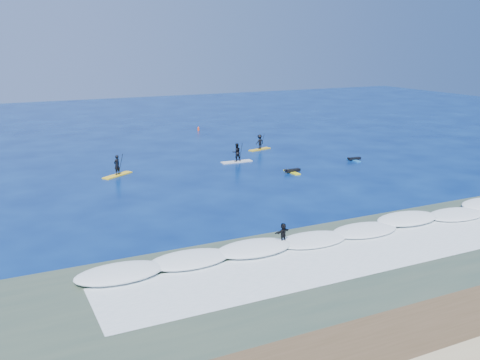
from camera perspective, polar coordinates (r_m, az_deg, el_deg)
name	(u,v)px	position (r m, az deg, el deg)	size (l,w,h in m)	color
ground	(274,195)	(43.31, 3.69, -1.62)	(160.00, 160.00, 0.00)	#031649
shallow_water	(393,256)	(32.58, 16.05, -7.77)	(90.00, 13.00, 0.01)	#324436
breaking_wave	(351,234)	(35.41, 11.74, -5.67)	(40.00, 6.00, 0.30)	white
whitewater	(382,250)	(33.27, 14.90, -7.22)	(34.00, 5.00, 0.02)	silver
sup_paddler_left	(117,168)	(50.53, -12.97, 1.23)	(3.12, 2.44, 2.25)	yellow
sup_paddler_center	(237,154)	(54.72, -0.37, 2.79)	(3.27, 0.94, 2.28)	silver
sup_paddler_right	(260,143)	(61.09, 2.11, 3.97)	(2.96, 1.46, 2.02)	gold
prone_paddler_near	(292,171)	(50.73, 5.57, 0.96)	(1.72, 2.18, 0.45)	yellow
prone_paddler_far	(354,159)	(56.86, 12.04, 2.19)	(1.60, 2.04, 0.42)	blue
wave_surfer	(283,234)	(32.60, 4.62, -5.79)	(1.88, 0.94, 1.31)	silver
marker_buoy	(198,129)	(74.31, -4.46, 5.47)	(0.28, 0.28, 0.66)	#FF4416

